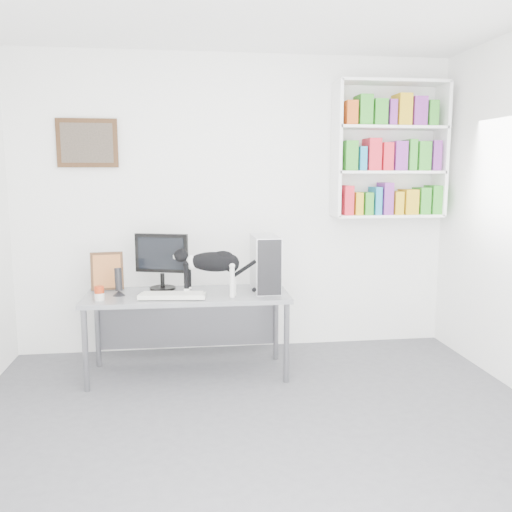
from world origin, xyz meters
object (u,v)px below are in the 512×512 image
pc_tower (265,263)px  speaker (118,281)px  desk (188,334)px  monitor (162,261)px  cat (212,273)px  leaning_print (107,270)px  bookshelf (390,150)px  soup_can (99,293)px  keyboard (172,296)px

pc_tower → speaker: size_ratio=1.96×
desk → pc_tower: pc_tower is taller
monitor → cat: 0.50m
leaning_print → cat: (0.85, -0.34, 0.02)m
bookshelf → pc_tower: bearing=-159.2°
bookshelf → soup_can: 2.85m
keyboard → soup_can: size_ratio=4.72×
monitor → cat: size_ratio=0.80×
bookshelf → cat: bookshelf is taller
speaker → cat: cat is taller
monitor → speaker: size_ratio=2.06×
monitor → leaning_print: size_ratio=1.46×
pc_tower → leaning_print: pc_tower is taller
speaker → leaning_print: (-0.12, 0.23, 0.05)m
bookshelf → monitor: size_ratio=2.59×
bookshelf → keyboard: bookshelf is taller
monitor → leaning_print: bearing=-168.4°
desk → cat: size_ratio=2.73×
desk → soup_can: soup_can is taller
leaning_print → soup_can: size_ratio=3.00×
monitor → desk: bearing=-26.2°
bookshelf → keyboard: bearing=-161.4°
desk → leaning_print: size_ratio=4.97×
cat → monitor: bearing=159.9°
pc_tower → bookshelf: bearing=20.9°
pc_tower → cat: 0.48m
desk → leaning_print: bearing=161.2°
bookshelf → soup_can: (-2.53, -0.67, -1.12)m
desk → soup_can: size_ratio=14.93×
leaning_print → soup_can: bearing=-98.8°
desk → leaning_print: 0.86m
monitor → soup_can: bearing=-127.1°
pc_tower → speaker: 1.19m
desk → pc_tower: 0.86m
leaning_print → desk: bearing=-26.8°
pc_tower → leaning_print: 1.32m
keyboard → cat: 0.35m
monitor → speaker: monitor is taller
cat → soup_can: bearing=-160.9°
keyboard → speaker: bearing=167.4°
cat → bookshelf: bearing=36.7°
soup_can → speaker: bearing=48.8°
monitor → cat: monitor is taller
bookshelf → speaker: 2.68m
speaker → keyboard: bearing=-34.6°
keyboard → leaning_print: bearing=151.4°
leaning_print → cat: 0.92m
desk → cat: cat is taller
keyboard → leaning_print: leaning_print is taller
monitor → keyboard: 0.41m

